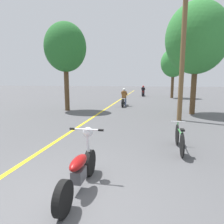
{
  "coord_description": "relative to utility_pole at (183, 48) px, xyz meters",
  "views": [
    {
      "loc": [
        1.47,
        -3.04,
        2.12
      ],
      "look_at": [
        0.06,
        4.31,
        0.9
      ],
      "focal_mm": 32.0,
      "sensor_mm": 36.0,
      "label": 1
    }
  ],
  "objects": [
    {
      "name": "motorcycle_rider_lead",
      "position": [
        -3.6,
        5.12,
        -3.12
      ],
      "size": [
        0.5,
        2.2,
        1.45
      ],
      "color": "black",
      "rests_on": "ground"
    },
    {
      "name": "utility_pole",
      "position": [
        0.0,
        0.0,
        0.0
      ],
      "size": [
        1.1,
        0.24,
        7.16
      ],
      "color": "brown",
      "rests_on": "ground"
    },
    {
      "name": "roadside_tree_right_far",
      "position": [
        0.93,
        13.34,
        0.3
      ],
      "size": [
        2.82,
        2.54,
        5.63
      ],
      "color": "#513A23",
      "rests_on": "ground"
    },
    {
      "name": "motorcycle_rider_far",
      "position": [
        -2.46,
        15.44,
        -3.16
      ],
      "size": [
        0.5,
        2.15,
        1.35
      ],
      "color": "black",
      "rests_on": "ground"
    },
    {
      "name": "roadside_tree_right_near",
      "position": [
        1.05,
        2.19,
        0.83
      ],
      "size": [
        3.62,
        3.26,
        6.61
      ],
      "color": "#513A23",
      "rests_on": "ground"
    },
    {
      "name": "roadside_tree_left",
      "position": [
        -7.16,
        2.12,
        0.53
      ],
      "size": [
        2.81,
        2.53,
        5.85
      ],
      "color": "#513A23",
      "rests_on": "ground"
    },
    {
      "name": "bicycle_parked",
      "position": [
        -0.62,
        -4.72,
        -3.3
      ],
      "size": [
        0.44,
        1.75,
        0.8
      ],
      "color": "black",
      "rests_on": "ground"
    },
    {
      "name": "lane_stripe_center",
      "position": [
        -4.69,
        4.58,
        -3.67
      ],
      "size": [
        0.14,
        48.0,
        0.01
      ],
      "primitive_type": "cube",
      "color": "yellow",
      "rests_on": "ground"
    },
    {
      "name": "ground_plane",
      "position": [
        -2.99,
        -7.73,
        -3.67
      ],
      "size": [
        120.0,
        120.0,
        0.0
      ],
      "primitive_type": "plane",
      "color": "#515154"
    },
    {
      "name": "motorcycle_foreground",
      "position": [
        -2.81,
        -7.36,
        -3.24
      ],
      "size": [
        0.73,
        1.96,
        1.12
      ],
      "color": "black",
      "rests_on": "ground"
    }
  ]
}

